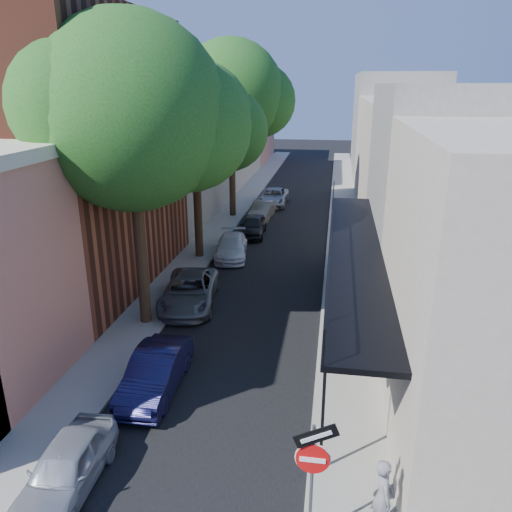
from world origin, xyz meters
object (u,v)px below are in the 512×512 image
at_px(parked_car_f, 262,211).
at_px(parked_car_d, 231,247).
at_px(oak_mid, 203,124).
at_px(oak_near, 145,117).
at_px(parked_car_e, 253,226).
at_px(oak_far, 238,95).
at_px(pedestrian, 383,496).
at_px(parked_car_a, 66,468).
at_px(parked_car_b, 156,372).
at_px(parked_car_c, 190,291).
at_px(sign_post, 313,463).
at_px(parked_car_g, 273,197).

bearing_deg(parked_car_f, parked_car_d, -90.54).
relative_size(oak_mid, parked_car_d, 2.53).
bearing_deg(oak_near, parked_car_e, 81.93).
height_order(oak_far, parked_car_e, oak_far).
xyz_separation_m(oak_mid, pedestrian, (8.02, -16.77, -6.07)).
height_order(oak_far, parked_car_a, oak_far).
distance_m(oak_mid, parked_car_d, 6.60).
relative_size(oak_near, parked_car_b, 2.91).
bearing_deg(oak_mid, parked_car_e, 67.51).
height_order(parked_car_b, parked_car_f, parked_car_b).
bearing_deg(parked_car_c, parked_car_f, 78.87).
distance_m(parked_car_a, parked_car_d, 16.83).
height_order(oak_mid, parked_car_a, oak_mid).
xyz_separation_m(oak_mid, parked_car_d, (1.32, 0.17, -6.47)).
bearing_deg(parked_car_a, sign_post, -7.92).
bearing_deg(oak_near, oak_far, 89.96).
bearing_deg(parked_car_c, parked_car_a, -97.08).
xyz_separation_m(sign_post, parked_car_e, (-4.78, 21.60, -1.40)).
relative_size(parked_car_c, parked_car_e, 1.26).
xyz_separation_m(parked_car_e, parked_car_f, (-0.02, 4.03, -0.01)).
distance_m(parked_car_c, parked_car_d, 6.49).
height_order(oak_far, parked_car_c, oak_far).
distance_m(sign_post, parked_car_c, 12.44).
bearing_deg(oak_far, oak_near, -90.04).
relative_size(oak_near, parked_car_a, 3.29).
distance_m(parked_car_d, parked_car_g, 12.67).
height_order(oak_mid, parked_car_b, oak_mid).
xyz_separation_m(parked_car_c, parked_car_d, (0.47, 6.47, -0.06)).
bearing_deg(pedestrian, parked_car_c, 23.54).
relative_size(oak_far, parked_car_c, 2.54).
relative_size(parked_car_d, parked_car_f, 1.08).
bearing_deg(parked_car_f, sign_post, -76.69).
bearing_deg(parked_car_a, oak_mid, 91.28).
height_order(parked_car_d, pedestrian, pedestrian).
height_order(oak_mid, parked_car_g, oak_mid).
height_order(oak_far, parked_car_f, oak_far).
relative_size(parked_car_a, parked_car_g, 0.76).
xyz_separation_m(oak_near, oak_far, (0.01, 17.01, 0.38)).
distance_m(parked_car_d, pedestrian, 18.22).
height_order(oak_near, pedestrian, oak_near).
relative_size(parked_car_b, parked_car_c, 0.84).
xyz_separation_m(oak_near, parked_car_c, (0.79, 1.67, -7.23)).
relative_size(parked_car_g, pedestrian, 2.62).
distance_m(parked_car_f, pedestrian, 25.91).
distance_m(parked_car_a, parked_car_f, 25.04).
distance_m(oak_far, parked_car_g, 8.73).
bearing_deg(parked_car_a, parked_car_c, 88.53).
distance_m(oak_far, parked_car_f, 7.86).
height_order(parked_car_a, pedestrian, pedestrian).
distance_m(parked_car_c, parked_car_f, 14.70).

